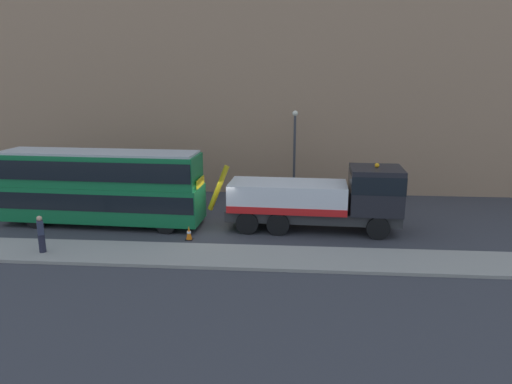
% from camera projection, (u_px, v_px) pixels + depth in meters
% --- Properties ---
extents(ground_plane, '(120.00, 120.00, 0.00)m').
position_uv_depth(ground_plane, '(214.00, 228.00, 25.32)').
color(ground_plane, '#38383D').
extents(near_kerb, '(60.00, 2.80, 0.15)m').
position_uv_depth(near_kerb, '(199.00, 255.00, 21.24)').
color(near_kerb, gray).
rests_on(near_kerb, ground_plane).
extents(building_facade, '(60.00, 1.50, 16.00)m').
position_uv_depth(building_facade, '(234.00, 74.00, 31.90)').
color(building_facade, '#9E7A5B').
rests_on(building_facade, ground_plane).
extents(recovery_tow_truck, '(10.20, 3.04, 3.67)m').
position_uv_depth(recovery_tow_truck, '(322.00, 198.00, 24.62)').
color(recovery_tow_truck, '#2D2D2D').
rests_on(recovery_tow_truck, ground_plane).
extents(double_decker_bus, '(11.13, 3.05, 4.06)m').
position_uv_depth(double_decker_bus, '(101.00, 185.00, 25.46)').
color(double_decker_bus, '#146B38').
rests_on(double_decker_bus, ground_plane).
extents(pedestrian_onlooker, '(0.44, 0.48, 1.71)m').
position_uv_depth(pedestrian_onlooker, '(41.00, 234.00, 21.27)').
color(pedestrian_onlooker, '#232333').
rests_on(pedestrian_onlooker, near_kerb).
extents(traffic_cone_near_bus, '(0.36, 0.36, 0.72)m').
position_uv_depth(traffic_cone_near_bus, '(189.00, 233.00, 23.43)').
color(traffic_cone_near_bus, orange).
rests_on(traffic_cone_near_bus, ground_plane).
extents(street_lamp, '(0.36, 0.36, 5.83)m').
position_uv_depth(street_lamp, '(294.00, 147.00, 30.53)').
color(street_lamp, '#38383D').
rests_on(street_lamp, ground_plane).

